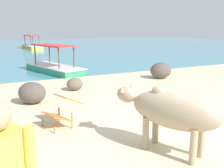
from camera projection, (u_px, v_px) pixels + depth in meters
sand_beach at (193, 139)px, 5.16m from camera, size 18.00×14.00×0.04m
water_surface at (20, 50)px, 24.35m from camera, size 60.00×36.00×0.03m
cow at (171, 110)px, 4.46m from camera, size 1.17×1.99×1.13m
deck_chair_far at (63, 109)px, 5.74m from camera, size 0.88×0.71×0.68m
shore_rock_large at (75, 84)px, 8.98m from camera, size 0.60×0.54×0.42m
shore_rock_medium at (161, 71)px, 11.00m from camera, size 1.03×0.93×0.65m
shore_rock_small at (32, 93)px, 7.43m from camera, size 1.02×1.02×0.60m
boat_green at (54, 67)px, 12.56m from camera, size 2.09×3.85×1.29m
boat_yellow at (32, 46)px, 25.83m from camera, size 1.45×3.76×1.29m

